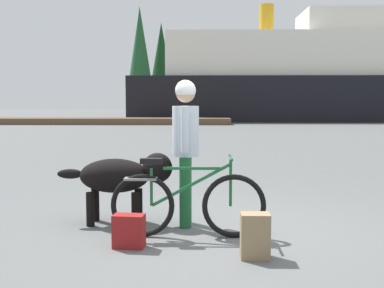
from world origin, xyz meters
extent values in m
plane|color=#595B5B|center=(0.00, 0.00, 0.00)|extent=(160.00, 160.00, 0.00)
torus|color=black|center=(0.17, -0.21, 0.36)|extent=(0.71, 0.06, 0.71)
torus|color=black|center=(-0.85, -0.21, 0.36)|extent=(0.71, 0.06, 0.71)
cube|color=#19592D|center=(-0.29, -0.21, 0.78)|extent=(0.65, 0.03, 0.03)
cube|color=#19592D|center=(-0.31, -0.21, 0.59)|extent=(0.87, 0.03, 0.49)
cylinder|color=#19592D|center=(-0.75, -0.21, 0.57)|extent=(0.03, 0.03, 0.42)
cylinder|color=#19592D|center=(0.13, -0.21, 0.62)|extent=(0.03, 0.03, 0.52)
cube|color=black|center=(-0.75, -0.21, 0.86)|extent=(0.24, 0.10, 0.06)
cylinder|color=#19592D|center=(0.13, -0.21, 0.90)|extent=(0.03, 0.44, 0.03)
cube|color=slate|center=(-0.87, -0.21, 0.66)|extent=(0.36, 0.14, 0.02)
cylinder|color=#19592D|center=(-0.39, 0.42, 0.43)|extent=(0.14, 0.14, 0.85)
cylinder|color=#19592D|center=(-0.39, 0.20, 0.43)|extent=(0.14, 0.14, 0.85)
cylinder|color=silver|center=(-0.39, 0.31, 1.15)|extent=(0.32, 0.32, 0.60)
cylinder|color=silver|center=(-0.39, 0.53, 1.19)|extent=(0.09, 0.09, 0.53)
cylinder|color=silver|center=(-0.39, 0.09, 1.19)|extent=(0.09, 0.09, 0.53)
sphere|color=tan|center=(-0.39, 0.31, 1.61)|extent=(0.23, 0.23, 0.23)
sphere|color=white|center=(-0.39, 0.31, 1.64)|extent=(0.25, 0.25, 0.25)
ellipsoid|color=black|center=(-1.27, 0.37, 0.60)|extent=(0.86, 0.49, 0.42)
sphere|color=black|center=(-0.74, 0.37, 0.70)|extent=(0.37, 0.37, 0.37)
ellipsoid|color=black|center=(-1.82, 0.37, 0.62)|extent=(0.32, 0.12, 0.12)
cylinder|color=black|center=(-0.99, 0.51, 0.21)|extent=(0.10, 0.10, 0.42)
cylinder|color=black|center=(-0.99, 0.24, 0.21)|extent=(0.10, 0.10, 0.42)
cylinder|color=black|center=(-1.54, 0.51, 0.21)|extent=(0.10, 0.10, 0.42)
cylinder|color=black|center=(-1.54, 0.24, 0.21)|extent=(0.10, 0.10, 0.42)
cube|color=#8C7251|center=(0.33, -0.90, 0.22)|extent=(0.28, 0.20, 0.44)
cube|color=maroon|center=(-0.94, -0.60, 0.17)|extent=(0.34, 0.21, 0.35)
cube|color=brown|center=(-7.72, 25.56, 0.20)|extent=(18.54, 2.45, 0.40)
cube|color=black|center=(7.90, 32.24, 1.63)|extent=(26.95, 8.80, 3.26)
cube|color=silver|center=(7.90, 32.24, 4.86)|extent=(21.56, 7.40, 3.20)
cube|color=silver|center=(10.60, 32.24, 7.36)|extent=(6.47, 5.28, 1.80)
cylinder|color=#BF8C19|center=(4.67, 32.24, 7.66)|extent=(1.10, 1.10, 2.40)
cylinder|color=#4C331E|center=(-7.55, 50.77, 1.45)|extent=(0.47, 0.47, 2.90)
cone|color=#1E4C28|center=(-7.55, 50.77, 7.63)|extent=(2.93, 2.93, 9.46)
cylinder|color=#4C331E|center=(0.65, 51.43, 1.13)|extent=(0.44, 0.44, 2.25)
cone|color=#19471E|center=(0.65, 51.43, 6.01)|extent=(3.87, 3.87, 7.51)
cylinder|color=#4C331E|center=(16.37, 51.83, 1.69)|extent=(0.46, 0.46, 3.38)
cone|color=#1E4C28|center=(16.37, 51.83, 7.27)|extent=(3.96, 3.96, 7.77)
cylinder|color=#4C331E|center=(-5.55, 56.20, 1.64)|extent=(0.38, 0.38, 3.29)
cone|color=#143819|center=(-5.55, 56.20, 7.33)|extent=(2.86, 2.86, 8.09)
camera|label=1|loc=(-0.18, -5.45, 1.52)|focal=44.93mm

